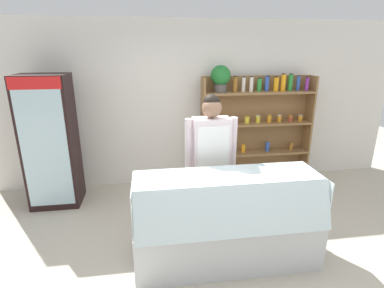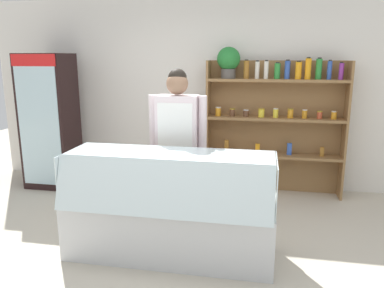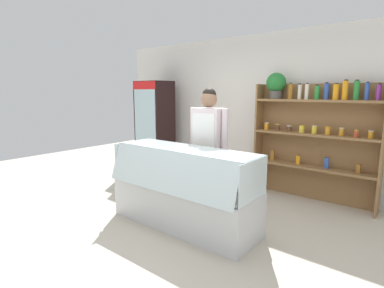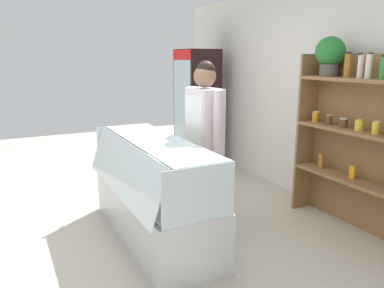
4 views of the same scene
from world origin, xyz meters
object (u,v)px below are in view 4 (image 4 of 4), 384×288
object	(u,v)px
shelving_unit	(371,124)
shop_clerk	(204,130)
drinks_fridge	(197,108)
deli_display_case	(153,207)

from	to	relation	value
shelving_unit	shop_clerk	size ratio (longest dim) A/B	1.14
drinks_fridge	shelving_unit	xyz separation A→B (m)	(3.09, 0.30, 0.19)
drinks_fridge	shop_clerk	world-z (taller)	drinks_fridge
drinks_fridge	shop_clerk	xyz separation A→B (m)	(2.14, -1.04, 0.09)
drinks_fridge	deli_display_case	world-z (taller)	drinks_fridge
shelving_unit	shop_clerk	bearing A→B (deg)	-125.31
shelving_unit	deli_display_case	bearing A→B (deg)	-114.75
shelving_unit	deli_display_case	xyz separation A→B (m)	(-0.90, -1.94, -0.84)
deli_display_case	shop_clerk	size ratio (longest dim) A/B	1.12
deli_display_case	shop_clerk	xyz separation A→B (m)	(-0.05, 0.61, 0.74)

